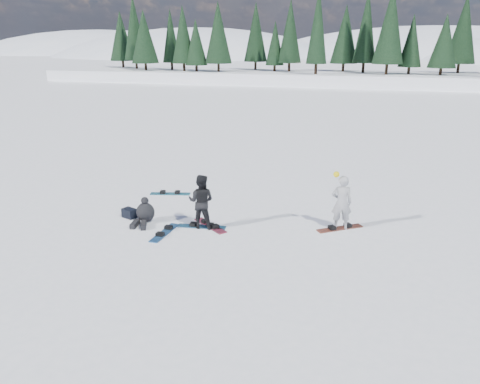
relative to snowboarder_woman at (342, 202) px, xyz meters
name	(u,v)px	position (x,y,z in m)	size (l,w,h in m)	color
ground	(263,240)	(-2.05, -1.51, -0.86)	(420.00, 420.00, 0.00)	white
alpine_backdrop	(345,91)	(-13.78, 187.65, -14.84)	(412.50, 227.00, 53.20)	white
snowboarder_woman	(342,202)	(0.00, 0.00, 0.00)	(0.69, 0.53, 1.85)	#9C9CA1
snowboarder_man	(201,201)	(-4.12, -1.08, -0.02)	(0.82, 0.64, 1.69)	black
seated_rider	(145,213)	(-5.99, -1.23, -0.54)	(0.72, 1.06, 0.83)	black
gear_bag	(129,213)	(-6.69, -0.97, -0.71)	(0.45, 0.30, 0.30)	black
snowboard_woman	(340,228)	(0.00, 0.00, -0.85)	(1.50, 0.28, 0.03)	brown
snowboard_man	(202,227)	(-4.12, -1.08, -0.85)	(1.50, 0.28, 0.03)	#16547D
snowboard_loose_c	(170,194)	(-6.46, 1.67, -0.85)	(1.50, 0.28, 0.03)	teal
snowboard_loose_b	(210,226)	(-3.90, -0.93, -0.85)	(1.50, 0.28, 0.03)	maroon
snowboard_loose_a	(164,233)	(-5.02, -1.86, -0.85)	(1.50, 0.28, 0.03)	#184D89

